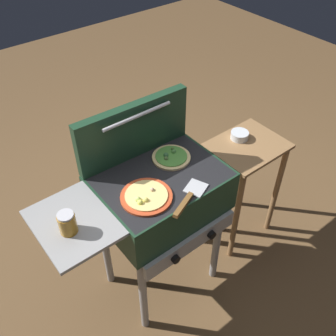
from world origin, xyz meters
name	(u,v)px	position (x,y,z in m)	size (l,w,h in m)	color
ground_plane	(162,276)	(0.00, 0.00, 0.00)	(8.00, 8.00, 0.00)	brown
grill	(159,197)	(-0.01, 0.00, 0.76)	(0.96, 0.53, 0.90)	#193823
grill_lid_open	(134,130)	(0.00, 0.21, 1.05)	(0.63, 0.09, 0.30)	#193823
pizza_cheese	(146,196)	(-0.14, -0.08, 0.91)	(0.24, 0.24, 0.04)	#C64723
pizza_veggie	(171,157)	(0.12, 0.07, 0.91)	(0.20, 0.20, 0.04)	#E0C17F
sauce_jar	(67,223)	(-0.51, -0.04, 0.95)	(0.08, 0.08, 0.11)	#B77A1E
spatula	(189,198)	(0.01, -0.21, 0.91)	(0.26, 0.15, 0.02)	#B7BABF
prep_table	(243,172)	(0.66, 0.00, 0.55)	(0.44, 0.36, 0.77)	olive
topping_bowl_near	(239,135)	(0.66, 0.08, 0.79)	(0.11, 0.11, 0.04)	silver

